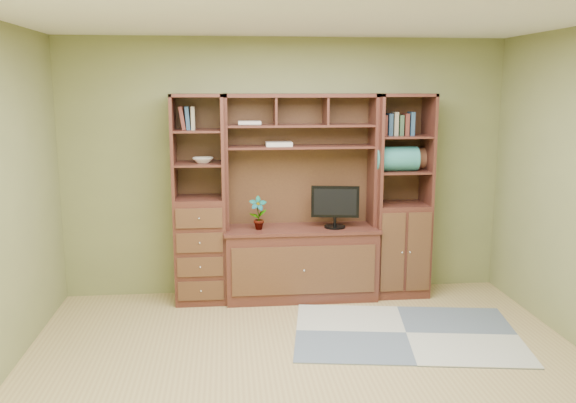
{
  "coord_description": "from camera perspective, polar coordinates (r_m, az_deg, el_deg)",
  "views": [
    {
      "loc": [
        -0.6,
        -4.15,
        2.12
      ],
      "look_at": [
        -0.06,
        1.2,
        1.1
      ],
      "focal_mm": 38.0,
      "sensor_mm": 36.0,
      "label": 1
    }
  ],
  "objects": [
    {
      "name": "orchid",
      "position": [
        5.98,
        -2.82,
        -1.09
      ],
      "size": [
        0.17,
        0.12,
        0.33
      ],
      "primitive_type": "imported",
      "color": "#B64B3D",
      "rests_on": "center_hutch"
    },
    {
      "name": "monitor",
      "position": [
        6.05,
        4.44,
        0.23
      ],
      "size": [
        0.5,
        0.29,
        0.58
      ],
      "primitive_type": "cube",
      "rotation": [
        0.0,
        0.0,
        -0.18
      ],
      "color": "black",
      "rests_on": "center_hutch"
    },
    {
      "name": "bowl",
      "position": [
        5.97,
        -7.96,
        3.85
      ],
      "size": [
        0.2,
        0.2,
        0.05
      ],
      "primitive_type": "imported",
      "color": "white",
      "rests_on": "left_tower"
    },
    {
      "name": "blanket_teal",
      "position": [
        6.15,
        10.09,
        3.96
      ],
      "size": [
        0.42,
        0.24,
        0.24
      ],
      "primitive_type": "cube",
      "color": "#2C756F",
      "rests_on": "right_tower"
    },
    {
      "name": "rug",
      "position": [
        5.52,
        10.99,
        -12.0
      ],
      "size": [
        2.09,
        1.56,
        0.01
      ],
      "primitive_type": "cube",
      "rotation": [
        0.0,
        0.0,
        -0.16
      ],
      "color": "gray",
      "rests_on": "ground"
    },
    {
      "name": "blanket_red",
      "position": [
        6.32,
        11.13,
        3.98
      ],
      "size": [
        0.39,
        0.22,
        0.22
      ],
      "primitive_type": "cube",
      "color": "brown",
      "rests_on": "right_tower"
    },
    {
      "name": "magazines",
      "position": [
        6.02,
        -0.87,
        5.41
      ],
      "size": [
        0.26,
        0.19,
        0.04
      ],
      "primitive_type": "cube",
      "color": "beige",
      "rests_on": "center_hutch"
    },
    {
      "name": "left_tower",
      "position": [
        6.03,
        -8.27,
        0.17
      ],
      "size": [
        0.5,
        0.45,
        2.05
      ],
      "primitive_type": "cube",
      "color": "#482119",
      "rests_on": "ground"
    },
    {
      "name": "right_tower",
      "position": [
        6.28,
        10.53,
        0.51
      ],
      "size": [
        0.55,
        0.45,
        2.05
      ],
      "primitive_type": "cube",
      "color": "#482119",
      "rests_on": "ground"
    },
    {
      "name": "center_hutch",
      "position": [
        6.03,
        1.25,
        0.28
      ],
      "size": [
        1.54,
        0.53,
        2.05
      ],
      "primitive_type": "cube",
      "color": "#482119",
      "rests_on": "ground"
    },
    {
      "name": "room",
      "position": [
        4.27,
        2.38,
        -0.33
      ],
      "size": [
        4.6,
        4.1,
        2.64
      ],
      "color": "tan",
      "rests_on": "ground"
    }
  ]
}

